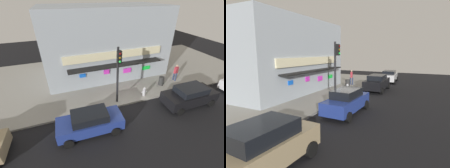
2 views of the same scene
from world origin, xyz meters
The scene contains 9 objects.
ground_plane centered at (0.00, 0.00, 0.00)m, with size 50.55×50.55×0.00m, color black.
sidewalk centered at (0.00, 6.17, 0.08)m, with size 33.70×12.33×0.16m, color gray.
corner_building centered at (0.28, 7.07, 3.75)m, with size 12.87×7.91×7.18m.
traffic_light centered at (-0.67, 0.50, 3.28)m, with size 0.32×0.58×4.85m.
fire_hydrant centered at (1.99, 0.58, 0.58)m, with size 0.52×0.28×0.87m.
trash_can centered at (4.62, 1.67, 0.60)m, with size 0.54×0.54×0.89m, color #2D2D2D.
pedestrian centered at (6.56, 2.00, 1.15)m, with size 0.57×0.46×1.80m.
parked_car_blue centered at (-3.55, -1.75, 0.86)m, with size 4.45×2.04×1.67m.
parked_car_black centered at (5.05, -1.60, 0.89)m, with size 4.60×2.12×1.71m.
Camera 1 is at (-4.68, -9.19, 8.30)m, focal length 24.18 mm.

